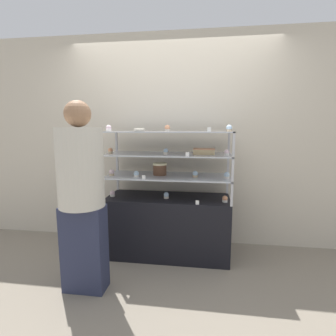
# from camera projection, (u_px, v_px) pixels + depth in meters

# --- Properties ---
(ground_plane) EXTENTS (20.00, 20.00, 0.00)m
(ground_plane) POSITION_uv_depth(u_px,v_px,m) (168.00, 253.00, 3.08)
(ground_plane) COLOR gray
(back_wall) EXTENTS (8.00, 0.05, 2.60)m
(back_wall) POSITION_uv_depth(u_px,v_px,m) (173.00, 141.00, 3.29)
(back_wall) COLOR beige
(back_wall) RESTS_ON ground_plane
(display_base) EXTENTS (1.38, 0.55, 0.68)m
(display_base) POSITION_uv_depth(u_px,v_px,m) (168.00, 226.00, 3.03)
(display_base) COLOR black
(display_base) RESTS_ON ground_plane
(display_riser_lower) EXTENTS (1.38, 0.55, 0.25)m
(display_riser_lower) POSITION_uv_depth(u_px,v_px,m) (168.00, 177.00, 2.94)
(display_riser_lower) COLOR #B7B7BC
(display_riser_lower) RESTS_ON display_base
(display_riser_middle) EXTENTS (1.38, 0.55, 0.25)m
(display_riser_middle) POSITION_uv_depth(u_px,v_px,m) (168.00, 155.00, 2.90)
(display_riser_middle) COLOR #B7B7BC
(display_riser_middle) RESTS_ON display_riser_lower
(display_riser_upper) EXTENTS (1.38, 0.55, 0.25)m
(display_riser_upper) POSITION_uv_depth(u_px,v_px,m) (168.00, 132.00, 2.87)
(display_riser_upper) COLOR #B7B7BC
(display_riser_upper) RESTS_ON display_riser_middle
(layer_cake_centerpiece) EXTENTS (0.16, 0.16, 0.14)m
(layer_cake_centerpiece) POSITION_uv_depth(u_px,v_px,m) (160.00, 169.00, 2.97)
(layer_cake_centerpiece) COLOR brown
(layer_cake_centerpiece) RESTS_ON display_riser_lower
(sheet_cake_frosted) EXTENTS (0.23, 0.16, 0.06)m
(sheet_cake_frosted) POSITION_uv_depth(u_px,v_px,m) (204.00, 151.00, 2.84)
(sheet_cake_frosted) COLOR #DBBC84
(sheet_cake_frosted) RESTS_ON display_riser_middle
(cupcake_0) EXTENTS (0.06, 0.06, 0.07)m
(cupcake_0) POSITION_uv_depth(u_px,v_px,m) (112.00, 194.00, 2.99)
(cupcake_0) COLOR white
(cupcake_0) RESTS_ON display_base
(cupcake_1) EXTENTS (0.06, 0.06, 0.07)m
(cupcake_1) POSITION_uv_depth(u_px,v_px,m) (166.00, 195.00, 2.92)
(cupcake_1) COLOR beige
(cupcake_1) RESTS_ON display_base
(cupcake_2) EXTENTS (0.06, 0.06, 0.07)m
(cupcake_2) POSITION_uv_depth(u_px,v_px,m) (225.00, 199.00, 2.77)
(cupcake_2) COLOR white
(cupcake_2) RESTS_ON display_base
(price_tag_0) EXTENTS (0.04, 0.00, 0.04)m
(price_tag_0) POSITION_uv_depth(u_px,v_px,m) (197.00, 203.00, 2.68)
(price_tag_0) COLOR white
(price_tag_0) RESTS_ON display_base
(cupcake_3) EXTENTS (0.06, 0.06, 0.07)m
(cupcake_3) POSITION_uv_depth(u_px,v_px,m) (112.00, 173.00, 2.94)
(cupcake_3) COLOR #CCB28C
(cupcake_3) RESTS_ON display_riser_lower
(cupcake_4) EXTENTS (0.06, 0.06, 0.07)m
(cupcake_4) POSITION_uv_depth(u_px,v_px,m) (136.00, 174.00, 2.84)
(cupcake_4) COLOR white
(cupcake_4) RESTS_ON display_riser_lower
(cupcake_5) EXTENTS (0.06, 0.06, 0.07)m
(cupcake_5) POSITION_uv_depth(u_px,v_px,m) (195.00, 174.00, 2.84)
(cupcake_5) COLOR #CCB28C
(cupcake_5) RESTS_ON display_riser_lower
(cupcake_6) EXTENTS (0.06, 0.06, 0.07)m
(cupcake_6) POSITION_uv_depth(u_px,v_px,m) (227.00, 175.00, 2.77)
(cupcake_6) COLOR white
(cupcake_6) RESTS_ON display_riser_lower
(price_tag_1) EXTENTS (0.04, 0.00, 0.04)m
(price_tag_1) POSITION_uv_depth(u_px,v_px,m) (144.00, 177.00, 2.72)
(price_tag_1) COLOR white
(price_tag_1) RESTS_ON display_riser_lower
(cupcake_7) EXTENTS (0.05, 0.05, 0.06)m
(cupcake_7) POSITION_uv_depth(u_px,v_px,m) (110.00, 151.00, 2.91)
(cupcake_7) COLOR #CCB28C
(cupcake_7) RESTS_ON display_riser_middle
(cupcake_8) EXTENTS (0.05, 0.05, 0.06)m
(cupcake_8) POSITION_uv_depth(u_px,v_px,m) (166.00, 152.00, 2.82)
(cupcake_8) COLOR beige
(cupcake_8) RESTS_ON display_riser_middle
(cupcake_9) EXTENTS (0.05, 0.05, 0.06)m
(cupcake_9) POSITION_uv_depth(u_px,v_px,m) (227.00, 153.00, 2.69)
(cupcake_9) COLOR white
(cupcake_9) RESTS_ON display_riser_middle
(price_tag_2) EXTENTS (0.04, 0.00, 0.04)m
(price_tag_2) POSITION_uv_depth(u_px,v_px,m) (187.00, 154.00, 2.62)
(price_tag_2) COLOR white
(price_tag_2) RESTS_ON display_riser_middle
(cupcake_10) EXTENTS (0.06, 0.06, 0.07)m
(cupcake_10) POSITION_uv_depth(u_px,v_px,m) (109.00, 128.00, 2.80)
(cupcake_10) COLOR white
(cupcake_10) RESTS_ON display_riser_upper
(cupcake_11) EXTENTS (0.06, 0.06, 0.07)m
(cupcake_11) POSITION_uv_depth(u_px,v_px,m) (167.00, 128.00, 2.81)
(cupcake_11) COLOR beige
(cupcake_11) RESTS_ON display_riser_upper
(cupcake_12) EXTENTS (0.06, 0.06, 0.07)m
(cupcake_12) POSITION_uv_depth(u_px,v_px,m) (229.00, 128.00, 2.65)
(cupcake_12) COLOR #CCB28C
(cupcake_12) RESTS_ON display_riser_upper
(price_tag_3) EXTENTS (0.04, 0.00, 0.04)m
(price_tag_3) POSITION_uv_depth(u_px,v_px,m) (209.00, 129.00, 2.55)
(price_tag_3) COLOR white
(price_tag_3) RESTS_ON display_riser_upper
(donut_glazed) EXTENTS (0.12, 0.12, 0.03)m
(donut_glazed) POSITION_uv_depth(u_px,v_px,m) (139.00, 130.00, 2.87)
(donut_glazed) COLOR #EFE5CC
(donut_glazed) RESTS_ON display_riser_upper
(customer_figure) EXTENTS (0.39, 0.39, 1.69)m
(customer_figure) POSITION_uv_depth(u_px,v_px,m) (82.00, 193.00, 2.28)
(customer_figure) COLOR #282D47
(customer_figure) RESTS_ON ground_plane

